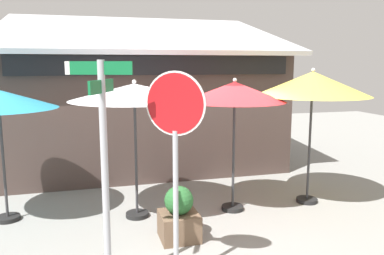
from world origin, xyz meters
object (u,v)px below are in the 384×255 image
at_px(stop_sign, 175,137).
at_px(sidewalk_planter, 179,216).
at_px(street_sign_post, 104,154).
at_px(patio_umbrella_mustard_far_right, 313,85).
at_px(patio_umbrella_crimson_right, 235,93).
at_px(patio_umbrella_ivory_center, 134,93).

xyz_separation_m(stop_sign, sidewalk_planter, (0.34, 1.26, -1.59)).
relative_size(street_sign_post, patio_umbrella_mustard_far_right, 1.05).
relative_size(patio_umbrella_crimson_right, patio_umbrella_mustard_far_right, 0.93).
bearing_deg(sidewalk_planter, patio_umbrella_mustard_far_right, 18.16).
distance_m(street_sign_post, patio_umbrella_crimson_right, 3.39).
relative_size(street_sign_post, patio_umbrella_ivory_center, 1.13).
bearing_deg(street_sign_post, sidewalk_planter, 43.10).
distance_m(street_sign_post, patio_umbrella_mustard_far_right, 4.82).
xyz_separation_m(stop_sign, patio_umbrella_mustard_far_right, (3.37, 2.26, 0.50)).
height_order(patio_umbrella_ivory_center, sidewalk_planter, patio_umbrella_ivory_center).
bearing_deg(patio_umbrella_mustard_far_right, patio_umbrella_ivory_center, 177.60).
bearing_deg(patio_umbrella_crimson_right, sidewalk_planter, -143.53).
bearing_deg(patio_umbrella_crimson_right, street_sign_post, -140.21).
relative_size(stop_sign, patio_umbrella_ivory_center, 1.08).
height_order(patio_umbrella_crimson_right, patio_umbrella_mustard_far_right, patio_umbrella_mustard_far_right).
height_order(street_sign_post, patio_umbrella_crimson_right, street_sign_post).
bearing_deg(sidewalk_planter, street_sign_post, -136.90).
xyz_separation_m(patio_umbrella_ivory_center, patio_umbrella_mustard_far_right, (3.59, -0.15, 0.12)).
bearing_deg(sidewalk_planter, patio_umbrella_ivory_center, 115.82).
height_order(street_sign_post, patio_umbrella_ivory_center, street_sign_post).
xyz_separation_m(street_sign_post, sidewalk_planter, (1.23, 1.15, -1.39)).
bearing_deg(patio_umbrella_mustard_far_right, patio_umbrella_crimson_right, 179.99).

